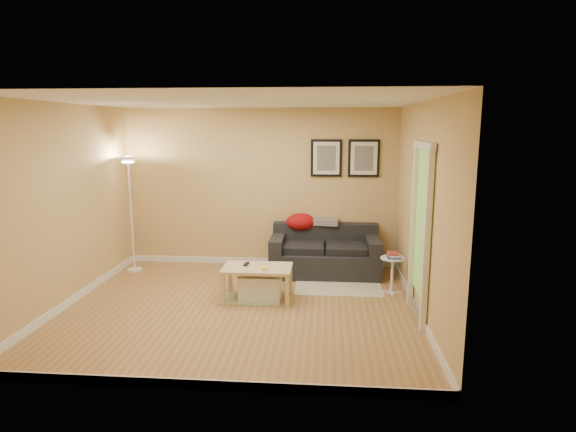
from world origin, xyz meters
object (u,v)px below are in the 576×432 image
at_px(coffee_table, 258,283).
at_px(book_stack, 393,255).
at_px(sofa, 325,251).
at_px(floor_lamp, 131,217).
at_px(storage_bin, 261,287).
at_px(side_table, 392,275).

bearing_deg(coffee_table, book_stack, 6.60).
height_order(sofa, floor_lamp, floor_lamp).
relative_size(storage_bin, side_table, 1.12).
bearing_deg(storage_bin, floor_lamp, 152.95).
bearing_deg(side_table, storage_bin, -167.45).
bearing_deg(book_stack, sofa, 148.86).
bearing_deg(floor_lamp, sofa, 1.68).
relative_size(sofa, coffee_table, 1.86).
relative_size(coffee_table, floor_lamp, 0.49).
relative_size(sofa, floor_lamp, 0.92).
height_order(storage_bin, side_table, side_table).
relative_size(coffee_table, storage_bin, 1.59).
bearing_deg(storage_bin, sofa, 54.97).
relative_size(storage_bin, floor_lamp, 0.31).
bearing_deg(sofa, coffee_table, -125.93).
height_order(sofa, storage_bin, sofa).
height_order(book_stack, floor_lamp, floor_lamp).
distance_m(storage_bin, side_table, 1.84).
bearing_deg(coffee_table, storage_bin, 13.00).
height_order(storage_bin, book_stack, book_stack).
xyz_separation_m(coffee_table, floor_lamp, (-2.18, 1.15, 0.65)).
distance_m(side_table, book_stack, 0.29).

